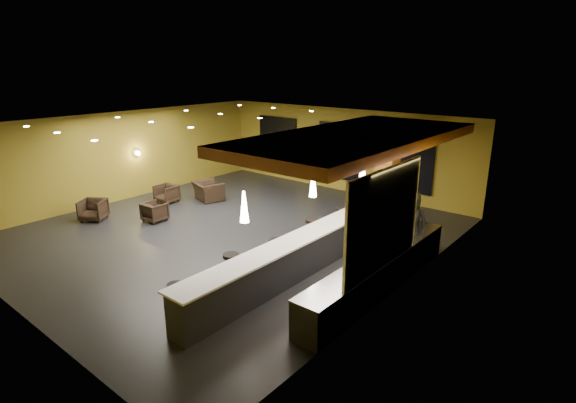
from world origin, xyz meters
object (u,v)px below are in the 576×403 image
Objects in this scene: prep_counter at (378,274)px; bar_stool_1 at (231,265)px; bar_stool_2 at (276,249)px; armchair_a at (93,210)px; staff_a at (374,227)px; armchair_b at (155,212)px; bar_stool_0 at (176,295)px; bar_stool_4 at (342,217)px; bar_stool_3 at (312,229)px; staff_c at (412,222)px; column at (387,176)px; bar_counter at (300,256)px; armchair_c at (167,194)px; pendant_2 at (363,167)px; pendant_0 at (244,207)px; pendant_1 at (313,183)px; armchair_d at (208,191)px; staff_b at (401,225)px.

bar_stool_1 is at bearing -144.58° from prep_counter.
armchair_a is at bearing -170.28° from bar_stool_2.
staff_a is 2.08× the size of armchair_a.
bar_stool_0 reaches higher than armchair_b.
armchair_b is 0.91× the size of bar_stool_4.
prep_counter is at bearing -22.40° from bar_stool_3.
staff_a is 0.93× the size of staff_c.
bar_stool_2 is at bearing -100.03° from column.
staff_a is at bearing 73.38° from bar_stool_0.
bar_stool_4 reaches higher than bar_stool_0.
bar_counter is at bearing -25.97° from armchair_a.
staff_c reaches higher than bar_stool_3.
bar_counter is at bearing -14.99° from armchair_c.
staff_a is (0.84, -0.70, -1.50)m from pendant_2.
bar_stool_3 is at bearing -166.67° from armchair_b.
armchair_c is 7.31m from bar_stool_2.
bar_counter is 8.11m from armchair_c.
staff_c is 2.89m from bar_stool_3.
bar_stool_1 reaches higher than armchair_a.
armchair_b is at bearing 162.59° from pendant_0.
bar_counter is at bearing 59.63° from bar_stool_1.
pendant_0 is 0.38× the size of staff_c.
column is 4.07× the size of bar_stool_3.
staff_a is (-1.16, 1.80, 0.42)m from prep_counter.
bar_stool_2 is at bearing 112.53° from pendant_0.
pendant_1 is (0.00, 2.50, 0.00)m from pendant_0.
staff_a reaches higher than bar_counter.
bar_counter is 2.29× the size of column.
prep_counter reaches higher than armchair_c.
column is 7.26m from armchair_d.
bar_stool_3 is (-0.85, -1.32, -1.80)m from pendant_2.
column is at bearing 0.79° from armchair_a.
pendant_0 reaches higher than armchair_b.
staff_a is 2.88m from bar_stool_2.
bar_counter is 1.92m from pendant_1.
pendant_0 reaches higher than armchair_c.
staff_c is 2.24× the size of armchair_a.
staff_b is at bearing 55.21° from bar_stool_2.
bar_stool_3 is 1.05× the size of bar_stool_4.
armchair_a is at bearing 175.06° from pendant_0.
pendant_1 reaches higher than bar_stool_2.
pendant_1 is at bearing -54.00° from bar_stool_3.
bar_stool_1 is (5.52, -1.60, 0.20)m from armchair_b.
staff_a reaches higher than bar_stool_1.
prep_counter is 2.67m from staff_b.
bar_counter is 1.33× the size of prep_counter.
column is at bearing 73.70° from bar_stool_3.
armchair_c is at bearing -159.40° from column.
staff_c is 5.40m from bar_stool_1.
staff_b is 8.35m from armchair_b.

